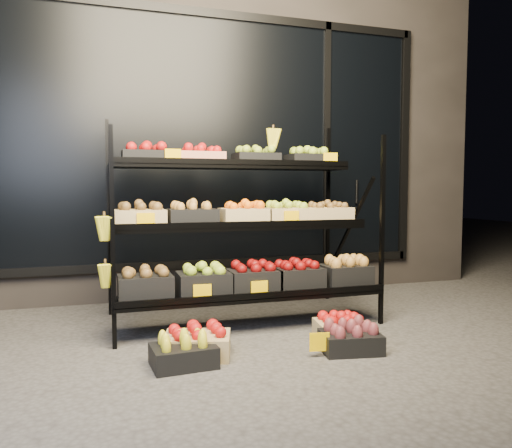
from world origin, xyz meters
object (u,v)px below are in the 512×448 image
object	(u,v)px
display_rack	(241,225)
floor_crate_left	(197,341)
floor_crate_midleft	(184,352)
floor_crate_midright	(340,325)

from	to	relation	value
display_rack	floor_crate_left	xyz separation A→B (m)	(-0.51, -0.74, -0.69)
floor_crate_left	floor_crate_midleft	distance (m)	0.19
floor_crate_midright	floor_crate_left	bearing A→B (deg)	-166.27
display_rack	floor_crate_midright	xyz separation A→B (m)	(0.56, -0.65, -0.70)
floor_crate_midleft	display_rack	bearing A→B (deg)	51.04
display_rack	floor_crate_midright	size ratio (longest dim) A/B	5.61
display_rack	floor_crate_midright	bearing A→B (deg)	-49.20
floor_crate_midright	display_rack	bearing A→B (deg)	139.55
display_rack	floor_crate_left	bearing A→B (deg)	-124.54
display_rack	floor_crate_left	distance (m)	1.13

